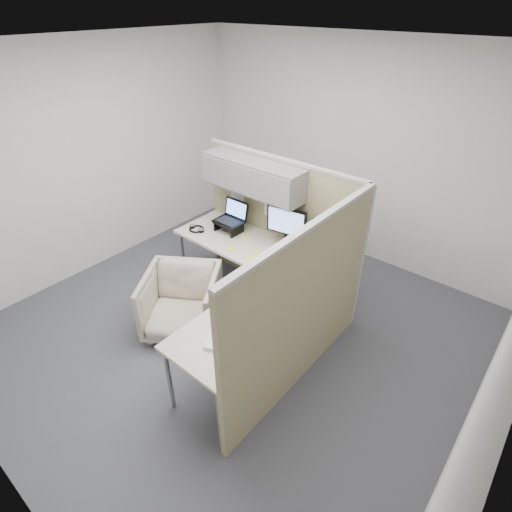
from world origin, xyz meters
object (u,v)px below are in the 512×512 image
Objects in this scene: office_chair at (182,300)px; desk at (250,276)px; keyboard at (275,270)px; monitor_left at (286,225)px.

desk is at bearing 5.67° from office_chair.
keyboard is (0.17, 0.18, 0.05)m from desk.
desk is 2.65× the size of office_chair.
desk is 0.68m from monitor_left.
monitor_left reaches higher than desk.
office_chair and keyboard have the same top height.
desk is 4.29× the size of monitor_left.
desk is 0.77m from office_chair.
office_chair is at bearing -126.61° from monitor_left.
monitor_left is 0.53m from keyboard.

